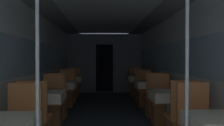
{
  "coord_description": "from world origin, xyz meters",
  "views": [
    {
      "loc": [
        -0.11,
        -1.4,
        1.27
      ],
      "look_at": [
        0.08,
        2.93,
        1.2
      ],
      "focal_mm": 40.0,
      "sensor_mm": 36.0,
      "label": 1
    }
  ],
  "objects": [
    {
      "name": "ceiling_panel",
      "position": [
        0.0,
        3.81,
        2.25
      ],
      "size": [
        2.86,
        10.42,
        0.07
      ],
      "color": "white",
      "rests_on": "wall_left"
    },
    {
      "name": "wall_right",
      "position": [
        1.43,
        3.81,
        1.13
      ],
      "size": [
        0.05,
        10.42,
        2.2
      ],
      "color": "silver",
      "rests_on": "ground_plane"
    },
    {
      "name": "wall_left",
      "position": [
        -1.43,
        3.81,
        1.13
      ],
      "size": [
        0.05,
        10.42,
        2.2
      ],
      "color": "silver",
      "rests_on": "ground_plane"
    },
    {
      "name": "dining_table_right_2",
      "position": [
        1.04,
        4.58,
        0.61
      ],
      "size": [
        0.62,
        0.62,
        0.73
      ],
      "color": "#4C4C51",
      "rests_on": "ground_plane"
    },
    {
      "name": "dining_table_right_1",
      "position": [
        1.04,
        2.74,
        0.61
      ],
      "size": [
        0.62,
        0.62,
        0.73
      ],
      "color": "#4C4C51",
      "rests_on": "ground_plane"
    },
    {
      "name": "dining_table_left_2",
      "position": [
        -1.04,
        4.58,
        0.61
      ],
      "size": [
        0.62,
        0.62,
        0.73
      ],
      "color": "#4C4C51",
      "rests_on": "ground_plane"
    },
    {
      "name": "bulkhead_far",
      "position": [
        0.0,
        7.98,
        1.1
      ],
      "size": [
        2.8,
        0.09,
        2.2
      ],
      "color": "slate",
      "rests_on": "ground_plane"
    },
    {
      "name": "chair_left_far_3",
      "position": [
        -1.04,
        7.04,
        0.3
      ],
      "size": [
        0.4,
        0.4,
        0.97
      ],
      "rotation": [
        0.0,
        0.0,
        3.14
      ],
      "color": "#9C5B31",
      "rests_on": "ground_plane"
    },
    {
      "name": "dining_table_left_3",
      "position": [
        -1.04,
        6.42,
        0.61
      ],
      "size": [
        0.62,
        0.62,
        0.73
      ],
      "color": "#4C4C51",
      "rests_on": "ground_plane"
    },
    {
      "name": "chair_right_near_3",
      "position": [
        1.04,
        5.81,
        0.3
      ],
      "size": [
        0.4,
        0.4,
        0.97
      ],
      "color": "#9C5B31",
      "rests_on": "ground_plane"
    },
    {
      "name": "chair_right_near_2",
      "position": [
        1.04,
        3.97,
        0.3
      ],
      "size": [
        0.4,
        0.4,
        0.97
      ],
      "color": "#9C5B31",
      "rests_on": "ground_plane"
    },
    {
      "name": "chair_right_near_1",
      "position": [
        1.04,
        2.12,
        0.3
      ],
      "size": [
        0.4,
        0.4,
        0.97
      ],
      "color": "#9C5B31",
      "rests_on": "ground_plane"
    },
    {
      "name": "chair_left_near_2",
      "position": [
        -1.04,
        3.97,
        0.3
      ],
      "size": [
        0.4,
        0.4,
        0.97
      ],
      "color": "#9C5B31",
      "rests_on": "ground_plane"
    },
    {
      "name": "chair_right_far_3",
      "position": [
        1.04,
        7.04,
        0.3
      ],
      "size": [
        0.4,
        0.4,
        0.97
      ],
      "rotation": [
        0.0,
        0.0,
        3.14
      ],
      "color": "#9C5B31",
      "rests_on": "ground_plane"
    },
    {
      "name": "chair_right_far_2",
      "position": [
        1.04,
        5.2,
        0.3
      ],
      "size": [
        0.4,
        0.4,
        0.97
      ],
      "rotation": [
        0.0,
        0.0,
        3.14
      ],
      "color": "#9C5B31",
      "rests_on": "ground_plane"
    },
    {
      "name": "dining_table_left_1",
      "position": [
        -1.04,
        2.74,
        0.61
      ],
      "size": [
        0.62,
        0.62,
        0.73
      ],
      "color": "#4C4C51",
      "rests_on": "ground_plane"
    },
    {
      "name": "chair_left_far_1",
      "position": [
        -1.04,
        3.35,
        0.3
      ],
      "size": [
        0.4,
        0.4,
        0.97
      ],
      "rotation": [
        0.0,
        0.0,
        3.14
      ],
      "color": "#9C5B31",
      "rests_on": "ground_plane"
    },
    {
      "name": "support_pole_left_0",
      "position": [
        -0.69,
        0.9,
        1.1
      ],
      "size": [
        0.04,
        0.04,
        2.2
      ],
      "color": "silver",
      "rests_on": "ground_plane"
    },
    {
      "name": "dining_table_right_3",
      "position": [
        1.04,
        6.42,
        0.61
      ],
      "size": [
        0.62,
        0.62,
        0.73
      ],
      "color": "#4C4C51",
      "rests_on": "ground_plane"
    },
    {
      "name": "support_pole_right_0",
      "position": [
        0.69,
        0.9,
        1.1
      ],
      "size": [
        0.04,
        0.04,
        2.2
      ],
      "color": "silver",
      "rests_on": "ground_plane"
    },
    {
      "name": "chair_right_far_1",
      "position": [
        1.04,
        3.35,
        0.3
      ],
      "size": [
        0.4,
        0.4,
        0.97
      ],
      "rotation": [
        0.0,
        0.0,
        3.14
      ],
      "color": "#9C5B31",
      "rests_on": "ground_plane"
    },
    {
      "name": "chair_left_near_3",
      "position": [
        -1.04,
        5.81,
        0.3
      ],
      "size": [
        0.4,
        0.4,
        0.97
      ],
      "color": "#9C5B31",
      "rests_on": "ground_plane"
    },
    {
      "name": "chair_left_far_2",
      "position": [
        -1.04,
        5.2,
        0.3
      ],
      "size": [
        0.4,
        0.4,
        0.97
      ],
      "rotation": [
        0.0,
        0.0,
        3.14
      ],
      "color": "#9C5B31",
      "rests_on": "ground_plane"
    }
  ]
}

